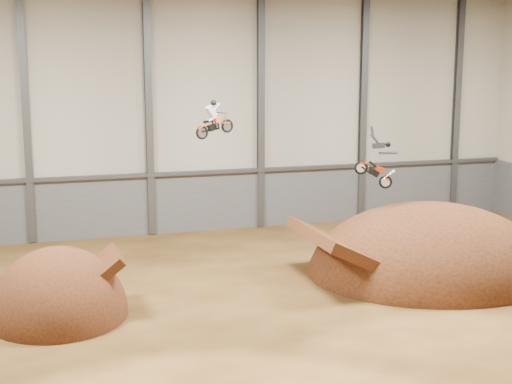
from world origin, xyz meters
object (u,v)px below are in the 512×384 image
fmx_rider_a (216,116)px  takeoff_ramp (59,315)px  fmx_rider_b (370,157)px  landing_ramp (428,273)px

fmx_rider_a → takeoff_ramp: bearing=-171.2°
takeoff_ramp → fmx_rider_a: (7.37, 3.51, 7.50)m
takeoff_ramp → fmx_rider_b: size_ratio=2.44×
takeoff_ramp → fmx_rider_b: 15.41m
takeoff_ramp → landing_ramp: bearing=2.7°
takeoff_ramp → fmx_rider_a: size_ratio=3.22×
fmx_rider_a → fmx_rider_b: 7.40m
fmx_rider_b → landing_ramp: bearing=2.8°
takeoff_ramp → fmx_rider_a: fmx_rider_a is taller
landing_ramp → fmx_rider_b: (-2.85, 0.79, 5.61)m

